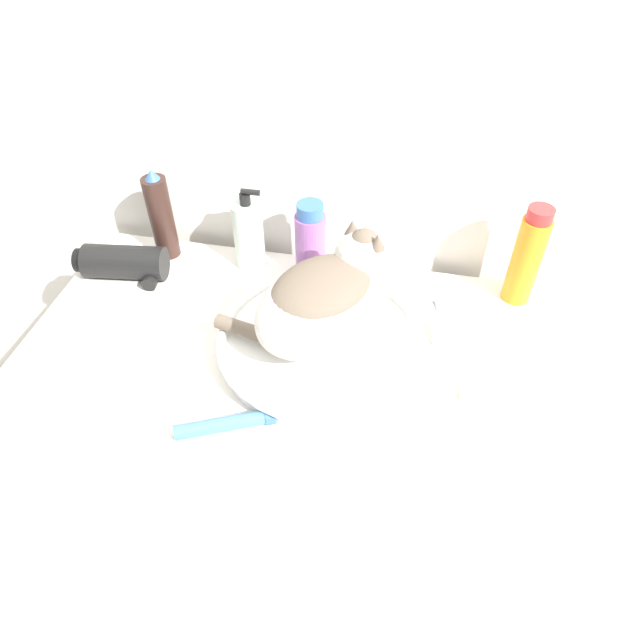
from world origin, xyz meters
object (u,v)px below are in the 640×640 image
object	(u,v)px
shampoo_bottle_tall	(527,257)
hairspray_can_black	(161,216)
cat	(327,296)
hair_dryer	(126,263)
soap_bar	(483,395)
soap_pump_bottle	(249,234)
faucet	(446,311)
mouthwash_bottle	(310,241)
cream_tube	(227,424)

from	to	relation	value
shampoo_bottle_tall	hairspray_can_black	world-z (taller)	shampoo_bottle_tall
cat	hair_dryer	xyz separation A→B (m)	(-0.47, 0.13, -0.10)
hairspray_can_black	soap_bar	xyz separation A→B (m)	(0.71, -0.29, -0.09)
soap_pump_bottle	faucet	bearing A→B (deg)	-20.97
shampoo_bottle_tall	faucet	bearing A→B (deg)	-132.39
mouthwash_bottle	soap_bar	bearing A→B (deg)	-38.14
shampoo_bottle_tall	hair_dryer	xyz separation A→B (m)	(-0.84, -0.09, -0.07)
soap_bar	cat	bearing A→B (deg)	166.72
faucet	hairspray_can_black	size ratio (longest dim) A/B	0.63
mouthwash_bottle	hairspray_can_black	xyz separation A→B (m)	(-0.34, 0.00, 0.02)
shampoo_bottle_tall	cream_tube	distance (m)	0.67
soap_pump_bottle	hair_dryer	xyz separation A→B (m)	(-0.26, -0.09, -0.05)
shampoo_bottle_tall	cream_tube	xyz separation A→B (m)	(-0.50, -0.45, -0.09)
hair_dryer	soap_bar	bearing A→B (deg)	158.07
hairspray_can_black	hair_dryer	distance (m)	0.13
faucet	mouthwash_bottle	xyz separation A→B (m)	(-0.29, 0.17, 0.00)
cat	mouthwash_bottle	xyz separation A→B (m)	(-0.08, 0.22, -0.05)
soap_bar	soap_pump_bottle	bearing A→B (deg)	150.15
mouthwash_bottle	soap_pump_bottle	bearing A→B (deg)	180.00
cat	hair_dryer	size ratio (longest dim) A/B	1.74
soap_pump_bottle	hair_dryer	size ratio (longest dim) A/B	0.96
soap_pump_bottle	soap_bar	bearing A→B (deg)	-29.85
cat	soap_pump_bottle	xyz separation A→B (m)	(-0.22, 0.22, -0.05)
shampoo_bottle_tall	hairspray_can_black	distance (m)	0.78
faucet	cat	bearing A→B (deg)	-2.46
soap_pump_bottle	cat	bearing A→B (deg)	-46.06
soap_pump_bottle	cream_tube	size ratio (longest dim) A/B	1.16
mouthwash_bottle	cream_tube	distance (m)	0.45
mouthwash_bottle	soap_bar	distance (m)	0.48
cat	soap_bar	xyz separation A→B (m)	(0.30, -0.07, -0.12)
faucet	soap_pump_bottle	size ratio (longest dim) A/B	0.70
soap_bar	hair_dryer	bearing A→B (deg)	165.42
cat	faucet	world-z (taller)	cat
mouthwash_bottle	cream_tube	size ratio (longest dim) A/B	1.05
soap_pump_bottle	mouthwash_bottle	size ratio (longest dim) A/B	1.11
faucet	hair_dryer	distance (m)	0.69
mouthwash_bottle	hair_dryer	world-z (taller)	mouthwash_bottle
cat	soap_pump_bottle	distance (m)	0.32
hair_dryer	faucet	bearing A→B (deg)	166.74
soap_pump_bottle	shampoo_bottle_tall	size ratio (longest dim) A/B	0.88
cat	mouthwash_bottle	distance (m)	0.24
mouthwash_bottle	soap_bar	world-z (taller)	mouthwash_bottle
cream_tube	mouthwash_bottle	bearing A→B (deg)	83.47
mouthwash_bottle	faucet	bearing A→B (deg)	-29.38
faucet	hairspray_can_black	bearing A→B (deg)	-32.35
mouthwash_bottle	cream_tube	world-z (taller)	mouthwash_bottle
cream_tube	hair_dryer	bearing A→B (deg)	134.41
hairspray_can_black	cream_tube	distance (m)	0.54
hair_dryer	hairspray_can_black	bearing A→B (deg)	-128.34
faucet	hairspray_can_black	xyz separation A→B (m)	(-0.63, 0.17, 0.02)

